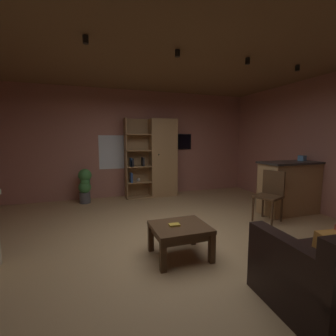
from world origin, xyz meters
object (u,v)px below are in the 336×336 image
at_px(dining_chair, 270,192).
at_px(tissue_box, 302,158).
at_px(wall_mounted_tv, 178,142).
at_px(kitchen_bar_counter, 294,187).
at_px(coffee_table, 180,232).
at_px(potted_floor_plant, 85,184).
at_px(bookshelf_cabinet, 159,158).
at_px(table_book_0, 174,225).

bearing_deg(dining_chair, tissue_box, 15.75).
bearing_deg(wall_mounted_tv, kitchen_bar_counter, -57.95).
relative_size(coffee_table, potted_floor_plant, 0.87).
height_order(kitchen_bar_counter, wall_mounted_tv, wall_mounted_tv).
height_order(bookshelf_cabinet, potted_floor_plant, bookshelf_cabinet).
bearing_deg(tissue_box, coffee_table, -162.02).
bearing_deg(tissue_box, dining_chair, -164.25).
distance_m(bookshelf_cabinet, kitchen_bar_counter, 3.18).
bearing_deg(wall_mounted_tv, tissue_box, -53.56).
bearing_deg(table_book_0, bookshelf_cabinet, 76.28).
distance_m(kitchen_bar_counter, table_book_0, 3.10).
height_order(kitchen_bar_counter, table_book_0, kitchen_bar_counter).
distance_m(tissue_box, dining_chair, 1.24).
height_order(tissue_box, dining_chair, tissue_box).
relative_size(tissue_box, potted_floor_plant, 0.15).
relative_size(kitchen_bar_counter, dining_chair, 1.57).
relative_size(bookshelf_cabinet, table_book_0, 14.97).
distance_m(table_book_0, dining_chair, 2.26).
relative_size(tissue_box, coffee_table, 0.17).
bearing_deg(bookshelf_cabinet, wall_mounted_tv, 18.97).
bearing_deg(kitchen_bar_counter, potted_floor_plant, 152.12).
distance_m(coffee_table, potted_floor_plant, 3.31).
distance_m(dining_chair, wall_mounted_tv, 2.96).
bearing_deg(potted_floor_plant, wall_mounted_tv, 7.95).
height_order(coffee_table, dining_chair, dining_chair).
xyz_separation_m(kitchen_bar_counter, dining_chair, (-0.81, -0.24, 0.00)).
bearing_deg(coffee_table, bookshelf_cabinet, 77.51).
distance_m(tissue_box, coffee_table, 3.37).
xyz_separation_m(bookshelf_cabinet, tissue_box, (2.41, -2.22, 0.11)).
bearing_deg(bookshelf_cabinet, coffee_table, -102.49).
bearing_deg(kitchen_bar_counter, coffee_table, -161.63).
relative_size(coffee_table, dining_chair, 0.76).
height_order(bookshelf_cabinet, wall_mounted_tv, bookshelf_cabinet).
height_order(dining_chair, wall_mounted_tv, wall_mounted_tv).
distance_m(coffee_table, wall_mounted_tv, 3.85).
bearing_deg(wall_mounted_tv, coffee_table, -111.10).
xyz_separation_m(table_book_0, wall_mounted_tv, (1.40, 3.43, 1.00)).
relative_size(coffee_table, table_book_0, 5.23).
xyz_separation_m(table_book_0, potted_floor_plant, (-1.09, 3.08, 0.02)).
bearing_deg(bookshelf_cabinet, tissue_box, -42.67).
bearing_deg(kitchen_bar_counter, bookshelf_cabinet, 133.63).
bearing_deg(tissue_box, kitchen_bar_counter, -166.85).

